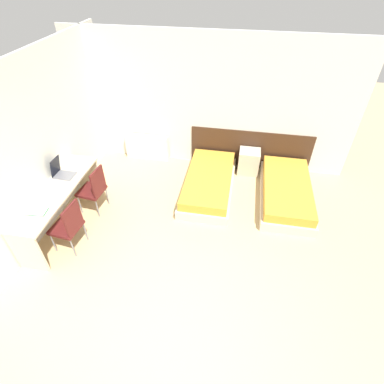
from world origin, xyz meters
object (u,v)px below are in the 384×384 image
at_px(bed_near_window, 209,183).
at_px(chair_near_laptop, 94,188).
at_px(nightstand, 249,162).
at_px(laptop, 61,172).
at_px(bed_near_door, 286,192).
at_px(chair_near_notebook, 69,225).

xyz_separation_m(bed_near_window, chair_near_laptop, (-1.93, -0.92, 0.32)).
distance_m(nightstand, laptop, 3.65).
distance_m(nightstand, chair_near_laptop, 3.17).
relative_size(nightstand, laptop, 1.55).
bearing_deg(bed_near_door, chair_near_laptop, -164.98).
height_order(bed_near_door, chair_near_laptop, chair_near_laptop).
bearing_deg(nightstand, laptop, -150.85).
distance_m(bed_near_window, laptop, 2.68).
height_order(bed_near_door, nightstand, nightstand).
xyz_separation_m(chair_near_laptop, chair_near_notebook, (0.00, -0.91, 0.00)).
bearing_deg(chair_near_laptop, nightstand, 38.60).
bearing_deg(laptop, bed_near_door, 16.30).
bearing_deg(bed_near_door, nightstand, 134.07).
bearing_deg(bed_near_window, laptop, -157.65).
distance_m(nightstand, chair_near_notebook, 3.73).
relative_size(bed_near_door, chair_near_notebook, 2.10).
bearing_deg(chair_near_notebook, chair_near_laptop, 96.27).
relative_size(bed_near_door, laptop, 5.62).
distance_m(bed_near_door, chair_near_notebook, 3.89).
xyz_separation_m(bed_near_window, bed_near_door, (1.49, 0.00, 0.00)).
bearing_deg(bed_near_door, bed_near_window, 180.00).
bearing_deg(laptop, nightstand, 31.19).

